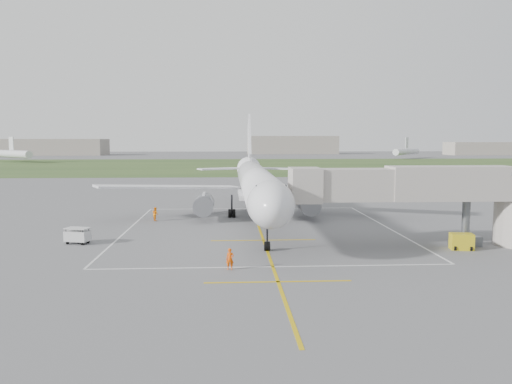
{
  "coord_description": "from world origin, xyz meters",
  "views": [
    {
      "loc": [
        -3.31,
        -56.65,
        9.54
      ],
      "look_at": [
        -0.38,
        -4.0,
        4.0
      ],
      "focal_mm": 35.0,
      "sensor_mm": 36.0,
      "label": 1
    }
  ],
  "objects": [
    {
      "name": "gpu_unit",
      "position": [
        16.97,
        -14.98,
        0.7
      ],
      "size": [
        2.08,
        1.63,
        1.42
      ],
      "rotation": [
        0.0,
        0.0,
        -0.18
      ],
      "color": "gold",
      "rests_on": "ground"
    },
    {
      "name": "ground",
      "position": [
        0.0,
        0.0,
        0.0
      ],
      "size": [
        700.0,
        700.0,
        0.0
      ],
      "primitive_type": "plane",
      "color": "#515154",
      "rests_on": "ground"
    },
    {
      "name": "ramp_worker_wing",
      "position": [
        -11.93,
        2.15,
        0.81
      ],
      "size": [
        0.93,
        0.99,
        1.62
      ],
      "primitive_type": "imported",
      "rotation": [
        0.0,
        0.0,
        2.11
      ],
      "color": "orange",
      "rests_on": "ground"
    },
    {
      "name": "ramp_worker_nose",
      "position": [
        -3.22,
        -20.66,
        0.8
      ],
      "size": [
        0.6,
        0.41,
        1.6
      ],
      "primitive_type": "imported",
      "rotation": [
        0.0,
        0.0,
        -0.06
      ],
      "color": "#E64E07",
      "rests_on": "ground"
    },
    {
      "name": "grass_strip",
      "position": [
        0.0,
        130.0,
        0.01
      ],
      "size": [
        700.0,
        120.0,
        0.02
      ],
      "primitive_type": "cube",
      "color": "#2D4920",
      "rests_on": "ground"
    },
    {
      "name": "distant_hangars",
      "position": [
        -16.15,
        265.19,
        5.17
      ],
      "size": [
        345.0,
        49.0,
        12.0
      ],
      "color": "gray",
      "rests_on": "ground"
    },
    {
      "name": "distant_aircraft",
      "position": [
        -3.8,
        176.73,
        3.59
      ],
      "size": [
        206.16,
        58.14,
        8.85
      ],
      "color": "silver",
      "rests_on": "ground"
    },
    {
      "name": "baggage_cart",
      "position": [
        -17.21,
        -10.6,
        0.76
      ],
      "size": [
        2.4,
        1.82,
        1.48
      ],
      "rotation": [
        0.0,
        0.0,
        -0.28
      ],
      "color": "#BDBDBD",
      "rests_on": "ground"
    },
    {
      "name": "jet_bridge",
      "position": [
        15.72,
        -13.5,
        4.74
      ],
      "size": [
        23.4,
        5.0,
        7.2
      ],
      "color": "#A8A098",
      "rests_on": "ground"
    },
    {
      "name": "airliner",
      "position": [
        -0.0,
        0.75,
        4.39
      ],
      "size": [
        38.93,
        46.75,
        13.52
      ],
      "color": "silver",
      "rests_on": "ground"
    },
    {
      "name": "apron_markings",
      "position": [
        0.0,
        -5.82,
        0.01
      ],
      "size": [
        28.2,
        60.0,
        0.01
      ],
      "color": "#C8A30B",
      "rests_on": "ground"
    }
  ]
}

